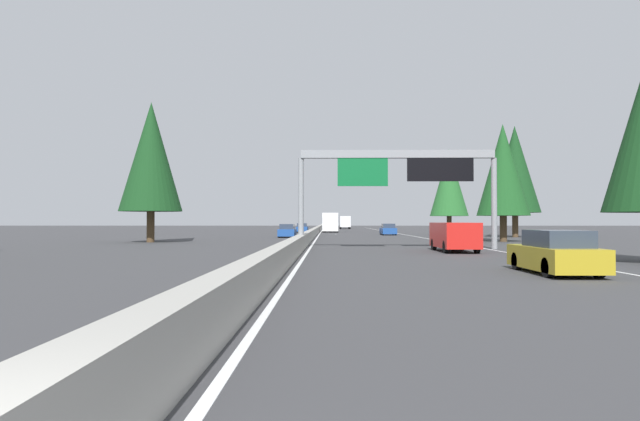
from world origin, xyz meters
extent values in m
plane|color=#38383A|center=(60.00, 0.00, 0.00)|extent=(320.00, 320.00, 0.00)
cube|color=#9E9B93|center=(80.00, 0.30, 0.45)|extent=(180.00, 0.56, 0.90)
cube|color=silver|center=(70.00, -11.52, 0.01)|extent=(160.00, 0.16, 0.01)
cube|color=silver|center=(70.00, -0.25, 0.01)|extent=(160.00, 0.16, 0.01)
cylinder|color=gray|center=(33.47, 0.30, 2.91)|extent=(0.36, 0.36, 5.81)
cylinder|color=gray|center=(33.47, -12.02, 2.91)|extent=(0.36, 0.36, 5.81)
cube|color=gray|center=(33.47, -5.86, 6.06)|extent=(0.50, 12.32, 0.50)
cube|color=#0C602D|center=(33.32, -3.64, 4.96)|extent=(0.12, 3.20, 1.90)
cube|color=black|center=(33.32, -8.57, 5.06)|extent=(0.16, 4.20, 1.50)
cube|color=#AD931E|center=(17.18, -9.12, 0.53)|extent=(4.40, 1.80, 0.76)
cube|color=#2D3847|center=(16.96, -9.12, 1.19)|extent=(2.46, 1.51, 0.56)
cylinder|color=black|center=(18.58, -8.33, 0.32)|extent=(0.64, 0.22, 0.64)
cylinder|color=black|center=(18.58, -9.91, 0.32)|extent=(0.64, 0.22, 0.64)
cylinder|color=black|center=(15.77, -8.33, 0.32)|extent=(0.64, 0.22, 0.64)
cylinder|color=black|center=(15.77, -9.91, 0.32)|extent=(0.64, 0.22, 0.64)
cube|color=red|center=(30.48, -8.79, 0.97)|extent=(5.00, 1.95, 1.44)
cube|color=#2D3847|center=(28.18, -8.79, 1.22)|extent=(0.08, 1.48, 0.56)
cylinder|color=black|center=(32.18, -7.93, 0.35)|extent=(0.70, 0.24, 0.70)
cylinder|color=black|center=(32.18, -9.64, 0.35)|extent=(0.70, 0.24, 0.70)
cylinder|color=black|center=(28.78, -7.93, 0.35)|extent=(0.70, 0.24, 0.70)
cylinder|color=black|center=(28.78, -9.64, 0.35)|extent=(0.70, 0.24, 0.70)
cube|color=#1E4793|center=(69.05, -9.16, 0.53)|extent=(4.40, 1.80, 0.76)
cube|color=#2D3847|center=(68.83, -9.16, 1.19)|extent=(2.46, 1.51, 0.56)
cylinder|color=black|center=(70.46, -8.37, 0.32)|extent=(0.64, 0.22, 0.64)
cylinder|color=black|center=(70.46, -9.95, 0.32)|extent=(0.64, 0.22, 0.64)
cylinder|color=black|center=(67.64, -8.37, 0.32)|extent=(0.64, 0.22, 0.64)
cylinder|color=black|center=(67.64, -9.95, 0.32)|extent=(0.64, 0.22, 0.64)
cube|color=white|center=(125.82, -5.37, 1.70)|extent=(6.12, 2.40, 2.50)
cube|color=maroon|center=(130.07, -5.37, 1.40)|extent=(2.38, 2.30, 1.90)
cylinder|color=black|center=(129.90, -4.31, 0.45)|extent=(0.90, 0.28, 0.90)
cylinder|color=black|center=(129.90, -6.43, 0.45)|extent=(0.90, 0.28, 0.90)
cylinder|color=black|center=(124.12, -4.31, 0.45)|extent=(0.90, 0.28, 0.90)
cylinder|color=black|center=(124.12, -6.43, 0.45)|extent=(0.90, 0.28, 0.90)
cube|color=white|center=(89.51, -1.76, 1.65)|extent=(11.50, 2.50, 2.90)
cube|color=#2D3847|center=(89.51, -1.76, 2.01)|extent=(11.04, 2.55, 0.84)
cylinder|color=black|center=(93.54, -0.66, 0.50)|extent=(1.00, 0.30, 1.00)
cylinder|color=black|center=(93.54, -2.86, 0.50)|extent=(1.00, 0.30, 1.00)
cylinder|color=black|center=(85.49, -0.66, 0.50)|extent=(1.00, 0.30, 1.00)
cylinder|color=black|center=(85.49, -2.86, 0.50)|extent=(1.00, 0.30, 1.00)
cube|color=#1E4793|center=(85.77, 2.71, 0.53)|extent=(4.40, 1.80, 0.76)
cube|color=#2D3847|center=(85.55, 2.71, 1.19)|extent=(2.46, 1.51, 0.56)
cylinder|color=black|center=(87.18, 3.50, 0.32)|extent=(0.64, 0.22, 0.64)
cylinder|color=black|center=(87.18, 1.92, 0.32)|extent=(0.64, 0.22, 0.64)
cylinder|color=black|center=(84.36, 3.50, 0.32)|extent=(0.64, 0.22, 0.64)
cylinder|color=black|center=(84.36, 1.92, 0.32)|extent=(0.64, 0.22, 0.64)
cube|color=#1E4793|center=(58.62, 3.06, 0.53)|extent=(4.40, 1.80, 0.76)
cube|color=#2D3847|center=(58.40, 3.06, 1.19)|extent=(2.46, 1.51, 0.56)
cylinder|color=black|center=(60.03, 3.85, 0.32)|extent=(0.64, 0.22, 0.64)
cylinder|color=black|center=(60.03, 2.27, 0.32)|extent=(0.64, 0.22, 0.64)
cylinder|color=black|center=(57.22, 3.85, 0.32)|extent=(0.64, 0.22, 0.64)
cylinder|color=black|center=(57.22, 2.27, 0.32)|extent=(0.64, 0.22, 0.64)
cylinder|color=#4C3823|center=(46.23, -16.67, 1.13)|extent=(0.61, 0.61, 2.26)
cone|color=#194C1E|center=(46.23, -16.67, 6.26)|extent=(4.52, 4.52, 8.01)
cylinder|color=#4C3823|center=(59.50, -22.22, 1.37)|extent=(0.66, 0.66, 2.73)
cone|color=#143D19|center=(59.50, -22.22, 7.57)|extent=(5.46, 5.46, 9.68)
cylinder|color=#4C3823|center=(69.46, -17.11, 1.23)|extent=(0.63, 0.63, 2.46)
cone|color=#236028|center=(69.46, -17.11, 6.81)|extent=(4.91, 4.91, 8.71)
cylinder|color=#4C3823|center=(44.31, 13.52, 1.30)|extent=(0.64, 0.64, 2.61)
cone|color=#143D19|center=(44.31, 13.52, 7.23)|extent=(5.22, 5.22, 9.25)
camera|label=1|loc=(-1.46, -1.44, 1.77)|focal=30.69mm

